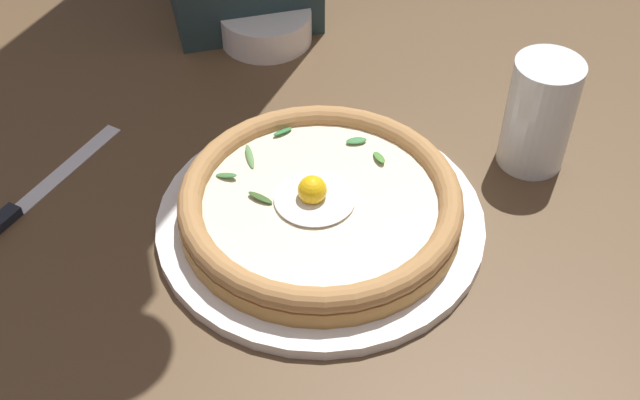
# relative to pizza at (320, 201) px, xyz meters

# --- Properties ---
(ground_plane) EXTENTS (2.40, 2.40, 0.03)m
(ground_plane) POSITION_rel_pizza_xyz_m (-0.02, -0.00, -0.05)
(ground_plane) COLOR brown
(ground_plane) RESTS_ON ground
(pizza_plate) EXTENTS (0.32, 0.32, 0.01)m
(pizza_plate) POSITION_rel_pizza_xyz_m (0.00, -0.00, -0.02)
(pizza_plate) COLOR white
(pizza_plate) RESTS_ON ground
(pizza) EXTENTS (0.27, 0.27, 0.05)m
(pizza) POSITION_rel_pizza_xyz_m (0.00, 0.00, 0.00)
(pizza) COLOR #B17F3F
(pizza) RESTS_ON pizza_plate
(side_bowl) EXTENTS (0.12, 0.12, 0.04)m
(side_bowl) POSITION_rel_pizza_xyz_m (0.01, 0.33, -0.01)
(side_bowl) COLOR white
(side_bowl) RESTS_ON ground
(table_knife) EXTENTS (0.17, 0.18, 0.01)m
(table_knife) POSITION_rel_pizza_xyz_m (-0.29, 0.08, -0.03)
(table_knife) COLOR silver
(table_knife) RESTS_ON ground
(drinking_glass) EXTENTS (0.07, 0.07, 0.12)m
(drinking_glass) POSITION_rel_pizza_xyz_m (0.24, 0.04, 0.02)
(drinking_glass) COLOR silver
(drinking_glass) RESTS_ON ground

